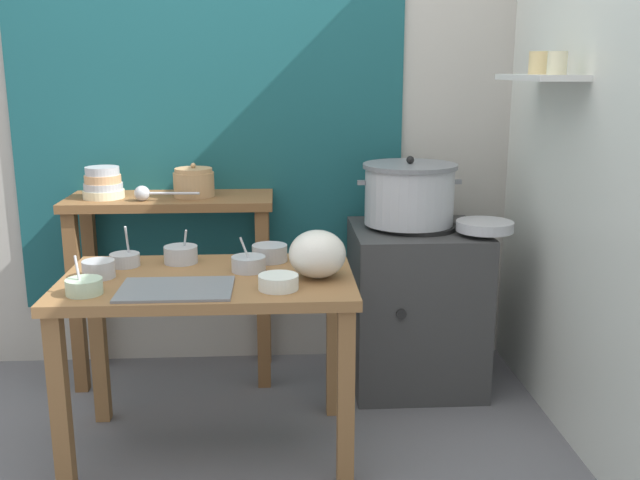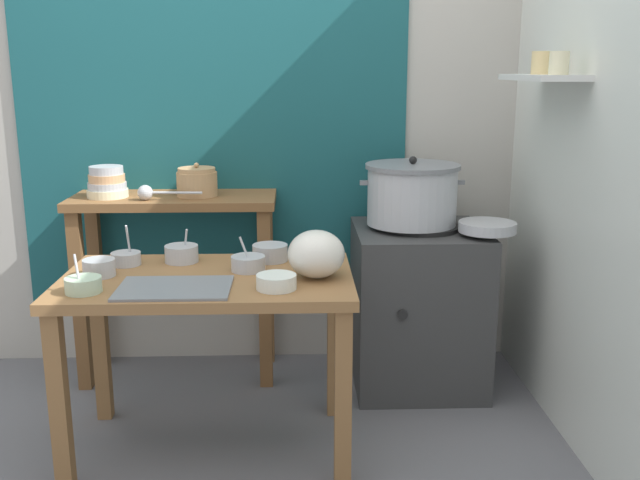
{
  "view_description": "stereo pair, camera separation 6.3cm",
  "coord_description": "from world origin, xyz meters",
  "px_view_note": "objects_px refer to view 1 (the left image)",
  "views": [
    {
      "loc": [
        0.18,
        -2.53,
        1.49
      ],
      "look_at": [
        0.35,
        0.25,
        0.82
      ],
      "focal_mm": 40.29,
      "sensor_mm": 36.0,
      "label": 1
    },
    {
      "loc": [
        0.25,
        -2.53,
        1.49
      ],
      "look_at": [
        0.35,
        0.25,
        0.82
      ],
      "focal_mm": 40.29,
      "sensor_mm": 36.0,
      "label": 2
    }
  ],
  "objects_px": {
    "prep_table": "(209,304)",
    "ladle": "(145,193)",
    "serving_tray": "(176,289)",
    "clay_pot": "(194,183)",
    "prep_bowl_6": "(99,268)",
    "back_shelf_table": "(172,242)",
    "prep_bowl_1": "(249,263)",
    "bowl_stack_enamel": "(103,184)",
    "prep_bowl_2": "(84,286)",
    "prep_bowl_5": "(278,281)",
    "prep_bowl_3": "(270,252)",
    "prep_bowl_4": "(181,254)",
    "steamer_pot": "(409,194)",
    "prep_bowl_0": "(125,259)",
    "wide_pan": "(485,226)",
    "stove_block": "(415,305)",
    "plastic_bag": "(317,254)"
  },
  "relations": [
    {
      "from": "prep_bowl_6",
      "to": "prep_bowl_1",
      "type": "bearing_deg",
      "value": 5.84
    },
    {
      "from": "prep_bowl_2",
      "to": "prep_bowl_6",
      "type": "xyz_separation_m",
      "value": [
        0.0,
        0.2,
        0.01
      ]
    },
    {
      "from": "serving_tray",
      "to": "prep_bowl_6",
      "type": "relative_size",
      "value": 3.31
    },
    {
      "from": "prep_bowl_3",
      "to": "wide_pan",
      "type": "bearing_deg",
      "value": 13.66
    },
    {
      "from": "prep_table",
      "to": "prep_bowl_4",
      "type": "distance_m",
      "value": 0.28
    },
    {
      "from": "clay_pot",
      "to": "prep_bowl_5",
      "type": "bearing_deg",
      "value": -66.7
    },
    {
      "from": "steamer_pot",
      "to": "bowl_stack_enamel",
      "type": "relative_size",
      "value": 2.56
    },
    {
      "from": "bowl_stack_enamel",
      "to": "prep_bowl_3",
      "type": "bearing_deg",
      "value": -32.97
    },
    {
      "from": "ladle",
      "to": "serving_tray",
      "type": "bearing_deg",
      "value": -73.35
    },
    {
      "from": "steamer_pot",
      "to": "prep_bowl_2",
      "type": "xyz_separation_m",
      "value": [
        -1.29,
        -0.82,
        -0.17
      ]
    },
    {
      "from": "prep_bowl_4",
      "to": "prep_bowl_5",
      "type": "height_order",
      "value": "prep_bowl_4"
    },
    {
      "from": "bowl_stack_enamel",
      "to": "steamer_pot",
      "type": "bearing_deg",
      "value": -3.65
    },
    {
      "from": "plastic_bag",
      "to": "bowl_stack_enamel",
      "type": "bearing_deg",
      "value": 141.88
    },
    {
      "from": "ladle",
      "to": "wide_pan",
      "type": "relative_size",
      "value": 1.16
    },
    {
      "from": "stove_block",
      "to": "ladle",
      "type": "relative_size",
      "value": 2.63
    },
    {
      "from": "ladle",
      "to": "prep_bowl_1",
      "type": "relative_size",
      "value": 2.14
    },
    {
      "from": "prep_bowl_0",
      "to": "serving_tray",
      "type": "bearing_deg",
      "value": -53.97
    },
    {
      "from": "bowl_stack_enamel",
      "to": "plastic_bag",
      "type": "bearing_deg",
      "value": -38.12
    },
    {
      "from": "prep_bowl_1",
      "to": "serving_tray",
      "type": "bearing_deg",
      "value": -136.21
    },
    {
      "from": "serving_tray",
      "to": "prep_bowl_1",
      "type": "xyz_separation_m",
      "value": [
        0.25,
        0.24,
        0.03
      ]
    },
    {
      "from": "serving_tray",
      "to": "prep_table",
      "type": "bearing_deg",
      "value": 60.39
    },
    {
      "from": "bowl_stack_enamel",
      "to": "prep_bowl_2",
      "type": "height_order",
      "value": "bowl_stack_enamel"
    },
    {
      "from": "back_shelf_table",
      "to": "prep_bowl_1",
      "type": "height_order",
      "value": "back_shelf_table"
    },
    {
      "from": "prep_bowl_1",
      "to": "prep_bowl_2",
      "type": "height_order",
      "value": "prep_bowl_1"
    },
    {
      "from": "clay_pot",
      "to": "prep_bowl_3",
      "type": "relative_size",
      "value": 1.32
    },
    {
      "from": "prep_table",
      "to": "ladle",
      "type": "distance_m",
      "value": 0.78
    },
    {
      "from": "prep_bowl_0",
      "to": "prep_bowl_2",
      "type": "bearing_deg",
      "value": -100.49
    },
    {
      "from": "prep_bowl_5",
      "to": "ladle",
      "type": "bearing_deg",
      "value": 126.89
    },
    {
      "from": "steamer_pot",
      "to": "serving_tray",
      "type": "xyz_separation_m",
      "value": [
        -0.97,
        -0.79,
        -0.2
      ]
    },
    {
      "from": "plastic_bag",
      "to": "wide_pan",
      "type": "xyz_separation_m",
      "value": [
        0.77,
        0.48,
        -0.01
      ]
    },
    {
      "from": "back_shelf_table",
      "to": "wide_pan",
      "type": "xyz_separation_m",
      "value": [
        1.42,
        -0.29,
        0.12
      ]
    },
    {
      "from": "back_shelf_table",
      "to": "prep_bowl_3",
      "type": "xyz_separation_m",
      "value": [
        0.47,
        -0.52,
        0.08
      ]
    },
    {
      "from": "prep_table",
      "to": "prep_bowl_6",
      "type": "xyz_separation_m",
      "value": [
        -0.41,
        0.01,
        0.15
      ]
    },
    {
      "from": "steamer_pot",
      "to": "ladle",
      "type": "bearing_deg",
      "value": 179.86
    },
    {
      "from": "steamer_pot",
      "to": "prep_bowl_0",
      "type": "height_order",
      "value": "steamer_pot"
    },
    {
      "from": "clay_pot",
      "to": "prep_bowl_1",
      "type": "xyz_separation_m",
      "value": [
        0.28,
        -0.67,
        -0.21
      ]
    },
    {
      "from": "prep_bowl_3",
      "to": "stove_block",
      "type": "bearing_deg",
      "value": 29.66
    },
    {
      "from": "prep_bowl_5",
      "to": "prep_bowl_1",
      "type": "bearing_deg",
      "value": 115.44
    },
    {
      "from": "prep_bowl_2",
      "to": "prep_bowl_5",
      "type": "xyz_separation_m",
      "value": [
        0.68,
        0.02,
        -0.0
      ]
    },
    {
      "from": "back_shelf_table",
      "to": "ladle",
      "type": "xyz_separation_m",
      "value": [
        -0.1,
        -0.11,
        0.26
      ]
    },
    {
      "from": "prep_bowl_2",
      "to": "serving_tray",
      "type": "bearing_deg",
      "value": 4.25
    },
    {
      "from": "stove_block",
      "to": "clay_pot",
      "type": "bearing_deg",
      "value": 172.87
    },
    {
      "from": "steamer_pot",
      "to": "clay_pot",
      "type": "xyz_separation_m",
      "value": [
        -1.0,
        0.11,
        0.04
      ]
    },
    {
      "from": "ladle",
      "to": "prep_bowl_4",
      "type": "bearing_deg",
      "value": -63.64
    },
    {
      "from": "clay_pot",
      "to": "prep_bowl_6",
      "type": "relative_size",
      "value": 1.57
    },
    {
      "from": "bowl_stack_enamel",
      "to": "prep_bowl_5",
      "type": "height_order",
      "value": "bowl_stack_enamel"
    },
    {
      "from": "ladle",
      "to": "prep_bowl_5",
      "type": "distance_m",
      "value": 1.02
    },
    {
      "from": "back_shelf_table",
      "to": "stove_block",
      "type": "bearing_deg",
      "value": -6.43
    },
    {
      "from": "clay_pot",
      "to": "prep_bowl_5",
      "type": "height_order",
      "value": "clay_pot"
    },
    {
      "from": "prep_bowl_2",
      "to": "prep_bowl_6",
      "type": "distance_m",
      "value": 0.2
    }
  ]
}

